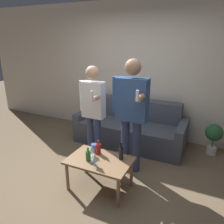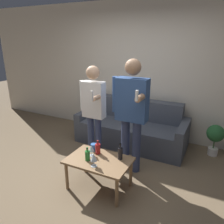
{
  "view_description": "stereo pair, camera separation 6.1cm",
  "coord_description": "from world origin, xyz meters",
  "px_view_note": "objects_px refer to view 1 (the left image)",
  "views": [
    {
      "loc": [
        1.41,
        -2.3,
        1.98
      ],
      "look_at": [
        0.1,
        0.46,
        0.95
      ],
      "focal_mm": 35.0,
      "sensor_mm": 36.0,
      "label": 1
    },
    {
      "loc": [
        1.46,
        -2.27,
        1.98
      ],
      "look_at": [
        0.1,
        0.46,
        0.95
      ],
      "focal_mm": 35.0,
      "sensor_mm": 36.0,
      "label": 2
    }
  ],
  "objects_px": {
    "couch": "(131,128)",
    "person_standing_left": "(93,106)",
    "person_standing_right": "(131,109)",
    "coffee_table": "(100,163)",
    "bottle_orange": "(98,149)"
  },
  "relations": [
    {
      "from": "couch",
      "to": "person_standing_left",
      "type": "xyz_separation_m",
      "value": [
        -0.33,
        -0.88,
        0.66
      ]
    },
    {
      "from": "person_standing_left",
      "to": "person_standing_right",
      "type": "height_order",
      "value": "person_standing_right"
    },
    {
      "from": "coffee_table",
      "to": "person_standing_left",
      "type": "relative_size",
      "value": 0.54
    },
    {
      "from": "coffee_table",
      "to": "couch",
      "type": "bearing_deg",
      "value": 94.33
    },
    {
      "from": "person_standing_left",
      "to": "person_standing_right",
      "type": "relative_size",
      "value": 0.92
    },
    {
      "from": "person_standing_right",
      "to": "coffee_table",
      "type": "bearing_deg",
      "value": -109.12
    },
    {
      "from": "bottle_orange",
      "to": "coffee_table",
      "type": "bearing_deg",
      "value": -55.87
    },
    {
      "from": "person_standing_left",
      "to": "coffee_table",
      "type": "bearing_deg",
      "value": -54.58
    },
    {
      "from": "person_standing_left",
      "to": "person_standing_right",
      "type": "distance_m",
      "value": 0.66
    },
    {
      "from": "couch",
      "to": "bottle_orange",
      "type": "bearing_deg",
      "value": -89.05
    },
    {
      "from": "bottle_orange",
      "to": "person_standing_left",
      "type": "bearing_deg",
      "value": 125.76
    },
    {
      "from": "couch",
      "to": "bottle_orange",
      "type": "height_order",
      "value": "couch"
    },
    {
      "from": "coffee_table",
      "to": "bottle_orange",
      "type": "bearing_deg",
      "value": 124.13
    },
    {
      "from": "couch",
      "to": "person_standing_right",
      "type": "height_order",
      "value": "person_standing_right"
    },
    {
      "from": "coffee_table",
      "to": "person_standing_left",
      "type": "xyz_separation_m",
      "value": [
        -0.45,
        0.63,
        0.57
      ]
    }
  ]
}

